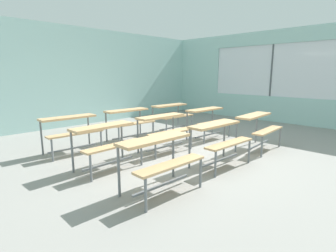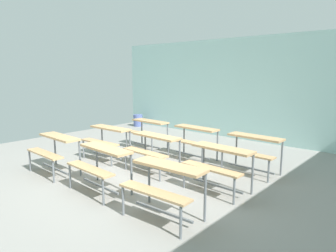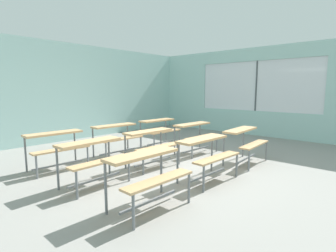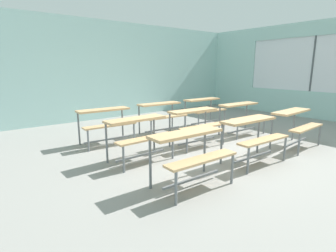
{
  "view_description": "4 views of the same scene",
  "coord_description": "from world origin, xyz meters",
  "px_view_note": "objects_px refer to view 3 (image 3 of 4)",
  "views": [
    {
      "loc": [
        -3.8,
        -3.3,
        1.6
      ],
      "look_at": [
        -0.02,
        0.43,
        0.54
      ],
      "focal_mm": 28.0,
      "sensor_mm": 36.0,
      "label": 1
    },
    {
      "loc": [
        4.07,
        -3.76,
        1.99
      ],
      "look_at": [
        -0.22,
        1.13,
        0.84
      ],
      "focal_mm": 32.44,
      "sensor_mm": 36.0,
      "label": 2
    },
    {
      "loc": [
        -3.8,
        -3.3,
        1.6
      ],
      "look_at": [
        0.61,
        0.65,
        0.76
      ],
      "focal_mm": 28.0,
      "sensor_mm": 36.0,
      "label": 3
    },
    {
      "loc": [
        -3.8,
        -3.3,
        1.6
      ],
      "look_at": [
        -0.91,
        0.36,
        0.55
      ],
      "focal_mm": 28.0,
      "sensor_mm": 36.0,
      "label": 4
    }
  ],
  "objects_px": {
    "desk_bench_r1c1": "(152,140)",
    "desk_bench_r2c0": "(56,142)",
    "desk_bench_r0c0": "(148,167)",
    "desk_bench_r0c2": "(245,138)",
    "desk_bench_r0c1": "(207,149)",
    "desk_bench_r2c2": "(160,126)",
    "desk_bench_r1c0": "(93,152)",
    "desk_bench_r2c1": "(117,132)",
    "desk_bench_r1c2": "(196,131)"
  },
  "relations": [
    {
      "from": "desk_bench_r0c1",
      "to": "desk_bench_r1c1",
      "type": "xyz_separation_m",
      "value": [
        -0.06,
        1.32,
        0.0
      ]
    },
    {
      "from": "desk_bench_r2c1",
      "to": "desk_bench_r0c0",
      "type": "bearing_deg",
      "value": -116.5
    },
    {
      "from": "desk_bench_r0c2",
      "to": "desk_bench_r1c2",
      "type": "xyz_separation_m",
      "value": [
        0.03,
        1.33,
        0.0
      ]
    },
    {
      "from": "desk_bench_r2c1",
      "to": "desk_bench_r2c2",
      "type": "bearing_deg",
      "value": 1.8
    },
    {
      "from": "desk_bench_r1c1",
      "to": "desk_bench_r1c0",
      "type": "bearing_deg",
      "value": -175.52
    },
    {
      "from": "desk_bench_r0c1",
      "to": "desk_bench_r0c2",
      "type": "distance_m",
      "value": 1.45
    },
    {
      "from": "desk_bench_r1c2",
      "to": "desk_bench_r2c0",
      "type": "height_order",
      "value": "same"
    },
    {
      "from": "desk_bench_r0c0",
      "to": "desk_bench_r1c0",
      "type": "bearing_deg",
      "value": 92.23
    },
    {
      "from": "desk_bench_r0c0",
      "to": "desk_bench_r1c1",
      "type": "distance_m",
      "value": 1.94
    },
    {
      "from": "desk_bench_r1c1",
      "to": "desk_bench_r2c0",
      "type": "xyz_separation_m",
      "value": [
        -1.42,
        1.26,
        0.0
      ]
    },
    {
      "from": "desk_bench_r0c2",
      "to": "desk_bench_r1c2",
      "type": "distance_m",
      "value": 1.33
    },
    {
      "from": "desk_bench_r1c0",
      "to": "desk_bench_r2c2",
      "type": "relative_size",
      "value": 1.0
    },
    {
      "from": "desk_bench_r1c1",
      "to": "desk_bench_r0c0",
      "type": "bearing_deg",
      "value": -133.99
    },
    {
      "from": "desk_bench_r0c1",
      "to": "desk_bench_r2c0",
      "type": "bearing_deg",
      "value": 122.48
    },
    {
      "from": "desk_bench_r0c0",
      "to": "desk_bench_r0c1",
      "type": "relative_size",
      "value": 0.99
    },
    {
      "from": "desk_bench_r1c0",
      "to": "desk_bench_r1c1",
      "type": "relative_size",
      "value": 0.99
    },
    {
      "from": "desk_bench_r1c1",
      "to": "desk_bench_r2c1",
      "type": "relative_size",
      "value": 1.0
    },
    {
      "from": "desk_bench_r1c0",
      "to": "desk_bench_r2c2",
      "type": "xyz_separation_m",
      "value": [
        2.95,
        1.3,
        0.0
      ]
    },
    {
      "from": "desk_bench_r0c1",
      "to": "desk_bench_r2c0",
      "type": "height_order",
      "value": "same"
    },
    {
      "from": "desk_bench_r0c2",
      "to": "desk_bench_r1c0",
      "type": "distance_m",
      "value": 3.19
    },
    {
      "from": "desk_bench_r0c1",
      "to": "desk_bench_r1c2",
      "type": "height_order",
      "value": "same"
    },
    {
      "from": "desk_bench_r1c0",
      "to": "desk_bench_r2c2",
      "type": "height_order",
      "value": "same"
    },
    {
      "from": "desk_bench_r1c0",
      "to": "desk_bench_r1c1",
      "type": "height_order",
      "value": "same"
    },
    {
      "from": "desk_bench_r0c0",
      "to": "desk_bench_r2c1",
      "type": "xyz_separation_m",
      "value": [
        1.47,
        2.61,
        0.0
      ]
    },
    {
      "from": "desk_bench_r0c2",
      "to": "desk_bench_r0c1",
      "type": "bearing_deg",
      "value": 176.57
    },
    {
      "from": "desk_bench_r1c1",
      "to": "desk_bench_r2c2",
      "type": "xyz_separation_m",
      "value": [
        1.54,
        1.24,
        0.0
      ]
    },
    {
      "from": "desk_bench_r0c1",
      "to": "desk_bench_r1c1",
      "type": "height_order",
      "value": "same"
    },
    {
      "from": "desk_bench_r0c0",
      "to": "desk_bench_r0c1",
      "type": "distance_m",
      "value": 1.46
    },
    {
      "from": "desk_bench_r0c2",
      "to": "desk_bench_r2c0",
      "type": "relative_size",
      "value": 1.0
    },
    {
      "from": "desk_bench_r0c2",
      "to": "desk_bench_r1c0",
      "type": "xyz_separation_m",
      "value": [
        -2.92,
        1.28,
        0.0
      ]
    },
    {
      "from": "desk_bench_r1c0",
      "to": "desk_bench_r1c2",
      "type": "height_order",
      "value": "same"
    },
    {
      "from": "desk_bench_r1c0",
      "to": "desk_bench_r1c2",
      "type": "relative_size",
      "value": 0.99
    },
    {
      "from": "desk_bench_r1c2",
      "to": "desk_bench_r2c1",
      "type": "bearing_deg",
      "value": 141.65
    },
    {
      "from": "desk_bench_r2c2",
      "to": "desk_bench_r2c0",
      "type": "bearing_deg",
      "value": -178.22
    },
    {
      "from": "desk_bench_r1c1",
      "to": "desk_bench_r2c2",
      "type": "distance_m",
      "value": 1.98
    },
    {
      "from": "desk_bench_r0c0",
      "to": "desk_bench_r1c2",
      "type": "bearing_deg",
      "value": 26.21
    },
    {
      "from": "desk_bench_r1c1",
      "to": "desk_bench_r2c0",
      "type": "relative_size",
      "value": 1.0
    },
    {
      "from": "desk_bench_r0c0",
      "to": "desk_bench_r1c1",
      "type": "height_order",
      "value": "same"
    },
    {
      "from": "desk_bench_r2c0",
      "to": "desk_bench_r2c1",
      "type": "relative_size",
      "value": 1.0
    },
    {
      "from": "desk_bench_r2c1",
      "to": "desk_bench_r2c2",
      "type": "relative_size",
      "value": 1.01
    },
    {
      "from": "desk_bench_r0c1",
      "to": "desk_bench_r1c0",
      "type": "relative_size",
      "value": 1.01
    },
    {
      "from": "desk_bench_r0c0",
      "to": "desk_bench_r2c0",
      "type": "bearing_deg",
      "value": 92.06
    },
    {
      "from": "desk_bench_r0c0",
      "to": "desk_bench_r2c2",
      "type": "distance_m",
      "value": 3.91
    },
    {
      "from": "desk_bench_r0c0",
      "to": "desk_bench_r1c1",
      "type": "bearing_deg",
      "value": 45.34
    },
    {
      "from": "desk_bench_r1c1",
      "to": "desk_bench_r2c0",
      "type": "distance_m",
      "value": 1.9
    },
    {
      "from": "desk_bench_r0c0",
      "to": "desk_bench_r0c1",
      "type": "bearing_deg",
      "value": 2.58
    },
    {
      "from": "desk_bench_r2c0",
      "to": "desk_bench_r1c0",
      "type": "bearing_deg",
      "value": -87.21
    },
    {
      "from": "desk_bench_r1c2",
      "to": "desk_bench_r1c1",
      "type": "bearing_deg",
      "value": -177.4
    },
    {
      "from": "desk_bench_r0c1",
      "to": "desk_bench_r2c1",
      "type": "distance_m",
      "value": 2.59
    },
    {
      "from": "desk_bench_r1c1",
      "to": "desk_bench_r0c2",
      "type": "bearing_deg",
      "value": -39.17
    }
  ]
}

